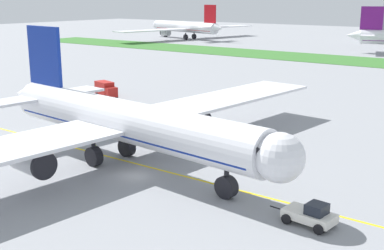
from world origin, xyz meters
name	(u,v)px	position (x,y,z in m)	size (l,w,h in m)	color
ground_plane	(135,176)	(0.00, 0.00, 0.00)	(600.00, 600.00, 0.00)	gray
apron_taxi_line	(154,168)	(0.00, 3.14, 0.00)	(280.00, 0.36, 0.01)	yellow
airliner_foreground	(123,121)	(-3.59, 1.99, 5.27)	(46.83, 74.38, 15.53)	white
pushback_tug	(311,215)	(20.85, -0.16, 0.98)	(6.32, 2.98, 2.12)	white
ground_crew_wingwalker_port	(95,148)	(-9.03, 2.38, 1.02)	(0.58, 0.32, 1.67)	black
service_truck_baggage_loader	(106,89)	(-35.47, 29.73, 1.67)	(5.86, 3.64, 3.14)	#B21E19
parked_airliner_far_left	(186,27)	(-110.72, 153.84, 5.37)	(48.21, 77.47, 15.82)	white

